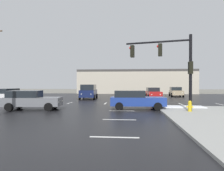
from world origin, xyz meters
name	(u,v)px	position (x,y,z in m)	size (l,w,h in m)	color
ground_plane	(124,104)	(0.00, 0.00, 0.00)	(120.00, 120.00, 0.00)	slate
road_asphalt	(124,104)	(0.00, 0.00, 0.01)	(44.00, 44.00, 0.02)	black
snow_strip_curbside	(180,107)	(5.00, -4.00, 0.17)	(4.00, 1.60, 0.06)	white
lane_markings	(135,105)	(1.20, -1.38, 0.02)	(36.15, 36.15, 0.01)	silver
traffic_signal_mast	(171,60)	(3.75, -6.37, 3.93)	(4.87, 1.42, 5.65)	black
fire_hydrant	(190,106)	(5.01, -6.81, 0.54)	(0.48, 0.26, 0.79)	gold
strip_building_background	(136,82)	(2.06, 24.64, 2.61)	(25.39, 8.00, 5.21)	#BCB29E
sedan_red	(153,93)	(4.10, 8.25, 0.85)	(2.16, 4.59, 1.58)	#B21919
sedan_grey	(31,100)	(-7.46, -6.04, 0.85)	(4.66, 2.36, 1.58)	slate
suv_navy	(89,91)	(-5.11, 6.15, 1.09)	(2.41, 4.93, 2.03)	#141E47
sedan_blue	(135,99)	(1.11, -4.93, 0.85)	(4.59, 2.15, 1.58)	navy
sedan_tan	(176,91)	(8.45, 13.09, 0.85)	(2.30, 4.64, 1.58)	tan
sedan_white	(10,95)	(-13.62, 1.05, 0.85)	(2.31, 4.64, 1.58)	white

